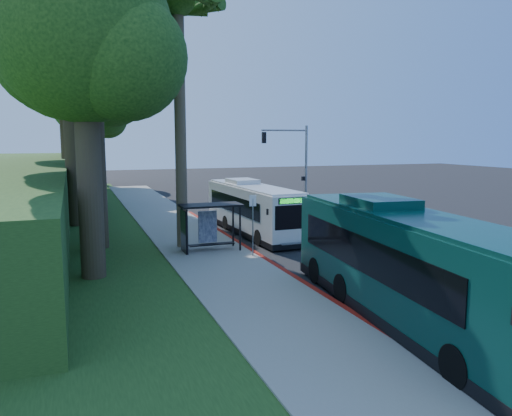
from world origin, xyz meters
name	(u,v)px	position (x,y,z in m)	size (l,w,h in m)	color
ground	(306,233)	(0.00, 0.00, 0.00)	(140.00, 140.00, 0.00)	black
sidewalk	(193,241)	(-7.30, 0.00, 0.06)	(4.50, 70.00, 0.12)	gray
red_curb	(254,252)	(-5.00, -4.00, 0.07)	(0.25, 30.00, 0.13)	#A11C11
grass_verge	(86,232)	(-13.00, 5.00, 0.03)	(8.00, 70.00, 0.06)	#234719
bus_shelter	(205,218)	(-7.26, -2.86, 1.81)	(3.20, 1.51, 2.55)	black
stop_sign_pole	(253,217)	(-5.40, -5.00, 2.08)	(0.35, 0.06, 3.17)	gray
traffic_signal_pole	(295,157)	(3.78, 10.00, 4.42)	(4.10, 0.30, 7.00)	gray
palm_tree	(178,11)	(-8.20, -1.50, 12.38)	(4.20, 4.20, 14.40)	#4C3F2D
tree_0	(91,35)	(-12.40, -0.02, 11.20)	(8.40, 8.00, 15.70)	#382B1E
tree_1	(70,33)	(-13.37, 7.98, 12.73)	(10.50, 10.00, 18.26)	#382B1E
tree_2	(91,82)	(-11.89, 15.98, 10.48)	(8.82, 8.40, 15.12)	#382B1E
tree_3	(65,74)	(-13.88, 23.98, 11.98)	(10.08, 9.60, 17.28)	#382B1E
tree_4	(90,104)	(-11.40, 31.98, 9.73)	(8.40, 8.00, 14.14)	#382B1E
tree_5	(96,115)	(-10.41, 39.99, 8.96)	(7.35, 7.00, 12.86)	#382B1E
tree_6	(86,44)	(-12.91, -6.01, 9.71)	(7.56, 7.20, 13.74)	#382B1E
white_bus	(252,208)	(-3.14, 1.32, 1.61)	(2.82, 11.16, 3.30)	silver
teal_bus	(408,265)	(-3.62, -14.84, 1.89)	(4.00, 13.17, 3.86)	#09322B
pickup	(295,214)	(0.67, 3.19, 0.75)	(2.49, 5.39, 1.50)	silver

